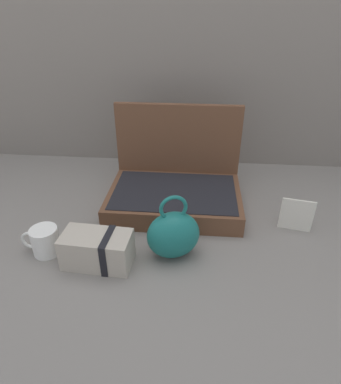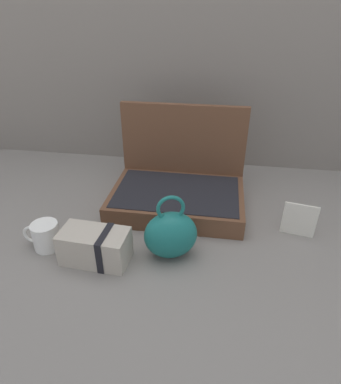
% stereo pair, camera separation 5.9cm
% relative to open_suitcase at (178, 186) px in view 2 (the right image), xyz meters
% --- Properties ---
extents(ground_plane, '(6.00, 6.00, 0.00)m').
position_rel_open_suitcase_xyz_m(ground_plane, '(0.00, -0.17, -0.07)').
color(ground_plane, slate).
extents(open_suitcase, '(0.49, 0.34, 0.35)m').
position_rel_open_suitcase_xyz_m(open_suitcase, '(0.00, 0.00, 0.00)').
color(open_suitcase, brown).
rests_on(open_suitcase, ground_plane).
extents(teal_pouch_handbag, '(0.19, 0.15, 0.22)m').
position_rel_open_suitcase_xyz_m(teal_pouch_handbag, '(0.02, -0.31, 0.01)').
color(teal_pouch_handbag, '#196B66').
rests_on(teal_pouch_handbag, ground_plane).
extents(cream_toiletry_bag, '(0.21, 0.12, 0.11)m').
position_rel_open_suitcase_xyz_m(cream_toiletry_bag, '(-0.20, -0.36, -0.02)').
color(cream_toiletry_bag, '#B2A899').
rests_on(cream_toiletry_bag, ground_plane).
extents(coffee_mug, '(0.12, 0.08, 0.09)m').
position_rel_open_suitcase_xyz_m(coffee_mug, '(-0.38, -0.33, -0.03)').
color(coffee_mug, white).
rests_on(coffee_mug, ground_plane).
extents(info_card_left, '(0.11, 0.03, 0.12)m').
position_rel_open_suitcase_xyz_m(info_card_left, '(0.42, -0.14, -0.01)').
color(info_card_left, silver).
rests_on(info_card_left, ground_plane).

